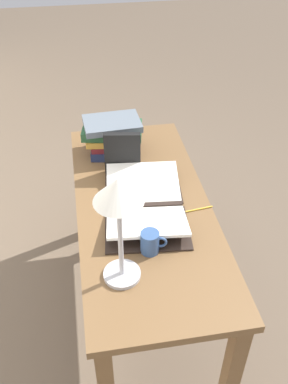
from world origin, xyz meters
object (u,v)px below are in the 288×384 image
object	(u,v)px
reading_lamp	(119,202)
pencil	(195,210)
book_stack_tall	(113,136)
coffee_mug	(150,242)
open_book	(145,204)
book_standing_upright	(122,154)

from	to	relation	value
reading_lamp	pencil	xyz separation A→B (m)	(0.31, -0.36, -0.35)
book_stack_tall	coffee_mug	size ratio (longest dim) A/B	3.09
open_book	reading_lamp	world-z (taller)	reading_lamp
pencil	reading_lamp	bearing A→B (deg)	130.62
book_standing_upright	pencil	bearing A→B (deg)	-132.03
book_stack_tall	pencil	xyz separation A→B (m)	(-0.52, -0.30, -0.09)
open_book	reading_lamp	distance (m)	0.52
open_book	book_standing_upright	xyz separation A→B (m)	(0.28, 0.06, 0.09)
book_standing_upright	pencil	world-z (taller)	book_standing_upright
book_stack_tall	pencil	bearing A→B (deg)	-150.10
open_book	book_stack_tall	distance (m)	0.48
book_standing_upright	reading_lamp	bearing A→B (deg)	-179.21
book_stack_tall	coffee_mug	world-z (taller)	book_stack_tall
pencil	open_book	bearing A→B (deg)	75.30
open_book	pencil	xyz separation A→B (m)	(-0.06, -0.21, -0.02)
open_book	reading_lamp	size ratio (longest dim) A/B	1.29
book_stack_tall	coffee_mug	distance (m)	0.73
open_book	book_standing_upright	world-z (taller)	book_standing_upright
open_book	book_standing_upright	size ratio (longest dim) A/B	2.66
open_book	pencil	world-z (taller)	open_book
book_stack_tall	open_book	bearing A→B (deg)	-169.52
book_standing_upright	reading_lamp	distance (m)	0.69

